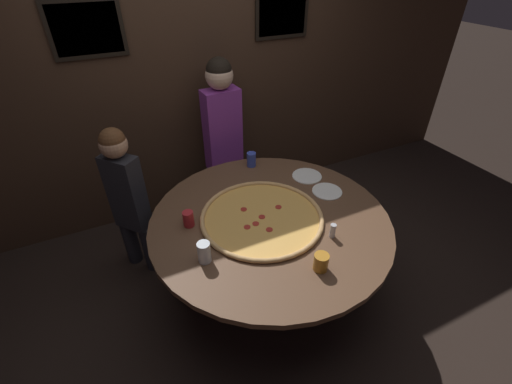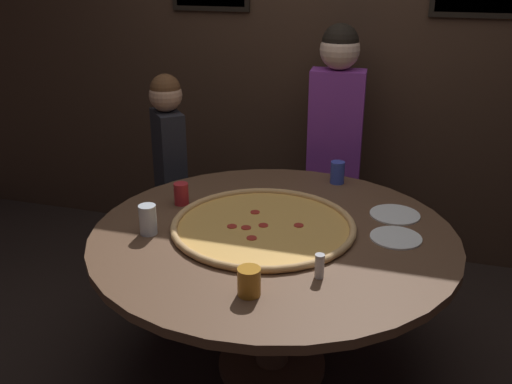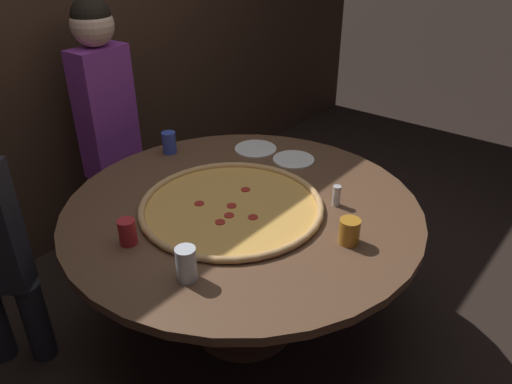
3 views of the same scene
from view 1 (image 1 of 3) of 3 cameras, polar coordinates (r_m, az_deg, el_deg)
name	(u,v)px [view 1 (image 1 of 3)]	position (r m, az deg, el deg)	size (l,w,h in m)	color
ground_plane	(268,289)	(2.85, 1.98, -15.81)	(24.00, 24.00, 0.00)	black
back_wall	(198,76)	(3.22, -9.61, 18.56)	(6.40, 0.08, 2.60)	#3D281C
dining_table	(270,232)	(2.40, 2.28, -6.64)	(1.62, 1.62, 0.74)	brown
giant_pizza	(262,217)	(2.30, 0.97, -4.18)	(0.83, 0.83, 0.03)	#E5A84C
drink_cup_front_edge	(321,262)	(1.99, 10.77, -11.41)	(0.09, 0.09, 0.11)	#BC7A23
drink_cup_centre_back	(251,159)	(2.84, -0.78, 5.45)	(0.08, 0.08, 0.12)	#384CB7
drink_cup_beside_pizza	(204,252)	(2.01, -8.63, -9.90)	(0.08, 0.08, 0.13)	silver
drink_cup_near_right	(188,219)	(2.27, -11.20, -4.40)	(0.07, 0.07, 0.11)	#B22328
white_plate_left_side	(307,176)	(2.76, 8.48, 2.66)	(0.23, 0.23, 0.01)	white
white_plate_beside_cup	(327,191)	(2.61, 11.75, 0.11)	(0.22, 0.22, 0.01)	white
condiment_shaker	(333,231)	(2.20, 12.66, -6.31)	(0.04, 0.04, 0.10)	silver
diner_side_left	(223,134)	(3.12, -5.55, 9.66)	(0.39, 0.23, 1.53)	#232328
diner_far_right	(127,196)	(2.73, -20.66, -0.59)	(0.29, 0.31, 1.26)	#232328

